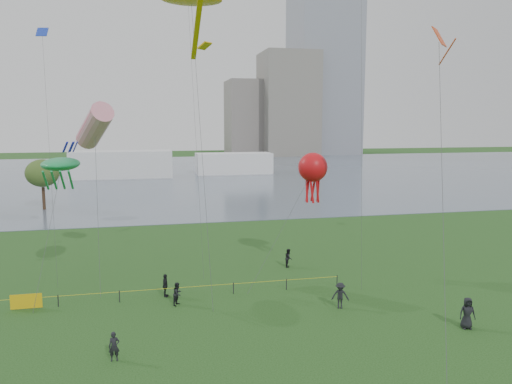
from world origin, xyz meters
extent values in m
cube|color=slate|center=(0.00, 100.00, 0.02)|extent=(400.00, 120.00, 0.08)
cube|color=slate|center=(46.00, 162.00, 19.00)|extent=(20.00, 20.00, 38.00)
cube|color=slate|center=(32.00, 168.00, 14.00)|extent=(16.00, 18.00, 28.00)
cube|color=silver|center=(-12.00, 95.00, 3.00)|extent=(22.00, 8.00, 6.00)
cube|color=white|center=(14.00, 98.00, 2.50)|extent=(18.00, 7.00, 5.00)
cylinder|color=#332217|center=(-21.06, 54.47, 1.62)|extent=(0.44, 0.44, 3.23)
ellipsoid|color=#425C24|center=(-21.06, 54.47, 5.25)|extent=(4.60, 4.60, 3.88)
cylinder|color=black|center=(-12.80, 13.99, 0.42)|extent=(0.07, 0.07, 0.85)
cylinder|color=black|center=(-8.80, 13.99, 0.42)|extent=(0.07, 0.07, 0.85)
cylinder|color=black|center=(-4.80, 13.99, 0.42)|extent=(0.07, 0.07, 0.85)
cylinder|color=black|center=(-0.80, 13.99, 0.42)|extent=(0.07, 0.07, 0.85)
cylinder|color=black|center=(3.20, 13.99, 0.42)|extent=(0.07, 0.07, 0.85)
cylinder|color=black|center=(7.20, 13.99, 0.42)|extent=(0.07, 0.07, 0.85)
cylinder|color=yellow|center=(-4.80, 13.99, 0.75)|extent=(24.00, 0.03, 0.03)
cube|color=#DCAA0B|center=(-14.80, 13.99, 0.55)|extent=(2.00, 0.04, 1.00)
imported|color=black|center=(-4.89, 12.63, 0.79)|extent=(0.92, 0.97, 1.58)
imported|color=black|center=(5.69, 9.63, 0.89)|extent=(1.29, 0.97, 1.77)
imported|color=black|center=(-5.65, 14.44, 0.83)|extent=(0.55, 1.02, 1.66)
imported|color=black|center=(11.92, 4.88, 0.96)|extent=(1.06, 0.82, 1.93)
imported|color=black|center=(-8.64, 5.22, 0.78)|extent=(0.57, 0.38, 1.55)
imported|color=black|center=(5.02, 19.66, 0.79)|extent=(0.86, 0.95, 1.59)
cylinder|color=#3F3F42|center=(-2.88, 14.71, 10.72)|extent=(0.38, 7.72, 21.46)
ellipsoid|color=#EFAB0C|center=(-3.05, 18.56, 21.45)|extent=(4.67, 2.92, 0.73)
cube|color=#EFAB0C|center=(-3.05, 14.36, 19.05)|extent=(0.36, 6.98, 4.09)
cube|color=#EFAB0C|center=(-3.05, 10.56, 16.95)|extent=(0.95, 0.95, 0.42)
cylinder|color=#3F3F42|center=(-10.42, 18.51, 6.03)|extent=(0.50, 6.33, 12.08)
cylinder|color=#DA1A47|center=(-10.66, 21.67, 12.07)|extent=(3.69, 5.13, 3.83)
cylinder|color=#1D1BC1|center=(-12.06, 20.47, 10.47)|extent=(0.60, 1.13, 0.88)
cylinder|color=#1D1BC1|center=(-12.33, 20.85, 10.47)|extent=(0.60, 1.13, 0.88)
cylinder|color=#1D1BC1|center=(-12.78, 20.70, 10.47)|extent=(0.60, 1.13, 0.88)
cylinder|color=#1D1BC1|center=(-12.78, 20.23, 10.47)|extent=(0.60, 1.13, 0.88)
cylinder|color=#1D1BC1|center=(-12.33, 20.09, 10.47)|extent=(0.60, 1.13, 0.88)
cylinder|color=#3F3F42|center=(-13.52, 15.57, 4.68)|extent=(1.50, 4.76, 9.37)
ellipsoid|color=#188845|center=(-12.78, 17.94, 9.36)|extent=(2.66, 4.79, 0.93)
cylinder|color=#188845|center=(-13.58, 16.34, 8.36)|extent=(0.16, 1.79, 1.54)
cylinder|color=#188845|center=(-13.03, 16.34, 8.36)|extent=(0.16, 1.79, 1.54)
cylinder|color=#188845|center=(-12.48, 16.34, 8.36)|extent=(0.16, 1.79, 1.54)
cylinder|color=#188845|center=(-11.93, 16.34, 8.36)|extent=(0.16, 1.79, 1.54)
cylinder|color=#3F3F42|center=(3.40, 16.02, 4.35)|extent=(6.46, 4.62, 8.72)
sphere|color=red|center=(6.62, 18.31, 8.71)|extent=(2.41, 2.41, 2.41)
cylinder|color=red|center=(7.12, 18.31, 7.11)|extent=(0.18, 0.54, 2.60)
cylinder|color=red|center=(6.87, 18.75, 7.11)|extent=(0.49, 0.36, 2.61)
cylinder|color=red|center=(6.37, 18.75, 7.11)|extent=(0.49, 0.36, 2.61)
cylinder|color=red|center=(6.12, 18.31, 7.11)|extent=(0.18, 0.54, 2.60)
cylinder|color=red|center=(6.37, 17.88, 7.11)|extent=(0.49, 0.36, 2.61)
cylinder|color=red|center=(6.87, 17.88, 7.11)|extent=(0.49, 0.36, 2.61)
cylinder|color=#3F3F42|center=(7.87, 1.86, 8.71)|extent=(5.51, 10.80, 17.43)
cube|color=#E24014|center=(10.61, 7.25, 17.42)|extent=(1.39, 1.39, 1.13)
cylinder|color=#E24014|center=(10.61, 6.35, 16.42)|extent=(0.08, 1.58, 1.35)
cube|color=#1933B2|center=(-14.61, 24.01, 19.60)|extent=(1.04, 1.00, 0.76)
camera|label=1|loc=(-6.74, -20.41, 12.37)|focal=35.00mm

